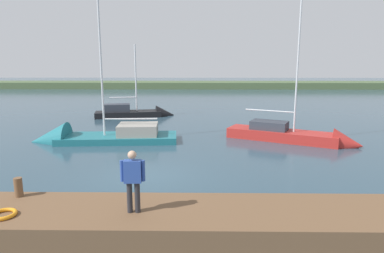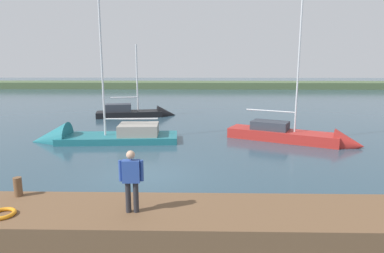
{
  "view_description": "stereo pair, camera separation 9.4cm",
  "coord_description": "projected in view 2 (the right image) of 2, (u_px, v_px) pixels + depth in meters",
  "views": [
    {
      "loc": [
        -2.07,
        12.88,
        4.56
      ],
      "look_at": [
        -1.86,
        -0.87,
        1.94
      ],
      "focal_mm": 30.6,
      "sensor_mm": 36.0,
      "label": 1
    },
    {
      "loc": [
        -2.16,
        12.88,
        4.56
      ],
      "look_at": [
        -1.86,
        -0.87,
        1.94
      ],
      "focal_mm": 30.6,
      "sensor_mm": 36.0,
      "label": 2
    }
  ],
  "objects": [
    {
      "name": "sailboat_inner_slip",
      "position": [
        91.0,
        140.0,
        19.6
      ],
      "size": [
        8.74,
        2.92,
        9.49
      ],
      "rotation": [
        0.0,
        0.0,
        0.07
      ],
      "color": "#1E6B75",
      "rests_on": "ground_plane"
    },
    {
      "name": "far_shoreline",
      "position": [
        188.0,
        88.0,
        63.95
      ],
      "size": [
        180.0,
        8.0,
        2.4
      ],
      "primitive_type": "cube",
      "color": "#4C603D",
      "rests_on": "ground_plane"
    },
    {
      "name": "life_ring_buoy",
      "position": [
        2.0,
        214.0,
        8.31
      ],
      "size": [
        0.66,
        0.66,
        0.1
      ],
      "primitive_type": "torus",
      "color": "orange",
      "rests_on": "dock_pier"
    },
    {
      "name": "sailboat_mid_channel",
      "position": [
        298.0,
        138.0,
        19.45
      ],
      "size": [
        7.65,
        4.99,
        9.88
      ],
      "rotation": [
        0.0,
        0.0,
        2.68
      ],
      "color": "#B22823",
      "rests_on": "ground_plane"
    },
    {
      "name": "ground_plane",
      "position": [
        147.0,
        176.0,
        13.55
      ],
      "size": [
        200.0,
        200.0,
        0.0
      ],
      "primitive_type": "plane",
      "color": "#2D4756"
    },
    {
      "name": "mooring_post_near",
      "position": [
        18.0,
        187.0,
        9.51
      ],
      "size": [
        0.23,
        0.23,
        0.56
      ],
      "primitive_type": "cylinder",
      "color": "brown",
      "rests_on": "dock_pier"
    },
    {
      "name": "sailboat_far_left",
      "position": [
        141.0,
        115.0,
        29.0
      ],
      "size": [
        7.11,
        3.24,
        7.08
      ],
      "rotation": [
        0.0,
        0.0,
        3.36
      ],
      "color": "black",
      "rests_on": "ground_plane"
    },
    {
      "name": "person_on_dock",
      "position": [
        131.0,
        177.0,
        8.35
      ],
      "size": [
        0.63,
        0.24,
        1.65
      ],
      "rotation": [
        0.0,
        0.0,
        1.61
      ],
      "color": "#28282D",
      "rests_on": "dock_pier"
    },
    {
      "name": "dock_pier",
      "position": [
        118.0,
        222.0,
        8.78
      ],
      "size": [
        20.7,
        2.29,
        0.77
      ],
      "primitive_type": "cube",
      "color": "brown",
      "rests_on": "ground_plane"
    }
  ]
}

